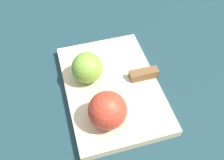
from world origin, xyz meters
TOP-DOWN VIEW (x-y plane):
  - ground_plane at (0.00, 0.00)m, footprint 4.00×4.00m
  - cutting_board at (0.00, 0.00)m, footprint 0.34×0.24m
  - apple_half_left at (-0.10, 0.04)m, footprint 0.09×0.09m
  - apple_half_right at (0.04, 0.05)m, footprint 0.08×0.08m
  - knife at (-0.00, -0.08)m, footprint 0.03×0.16m

SIDE VIEW (x-z plane):
  - ground_plane at x=0.00m, z-range 0.00..0.00m
  - cutting_board at x=0.00m, z-range 0.00..0.02m
  - knife at x=0.00m, z-range 0.02..0.04m
  - apple_half_right at x=0.04m, z-range 0.02..0.10m
  - apple_half_left at x=-0.10m, z-range 0.02..0.11m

